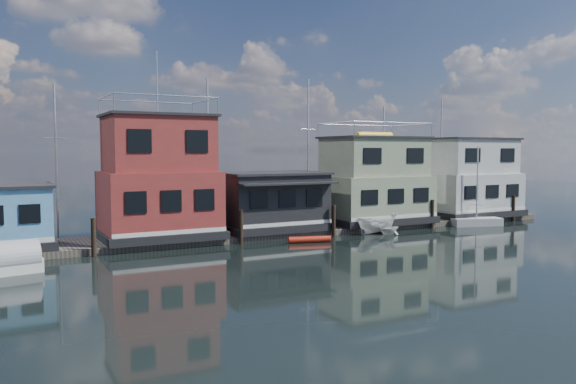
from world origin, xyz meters
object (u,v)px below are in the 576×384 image
houseboat_white (467,179)px  red_kayak (309,239)px  houseboat_dark (271,201)px  houseboat_green (374,182)px  houseboat_red (159,180)px  motorboat (377,224)px  day_sailer (476,221)px  dinghy_white (389,228)px

houseboat_white → red_kayak: 19.11m
houseboat_dark → houseboat_green: bearing=0.1°
houseboat_red → motorboat: bearing=-11.4°
day_sailer → houseboat_red: bearing=-170.4°
red_kayak → houseboat_white: bearing=27.8°
houseboat_red → motorboat: 15.76m
houseboat_dark → red_kayak: bearing=-81.0°
dinghy_white → motorboat: size_ratio=0.52×
houseboat_green → dinghy_white: size_ratio=4.56×
houseboat_red → red_kayak: (8.68, -4.32, -3.90)m
houseboat_dark → dinghy_white: houseboat_dark is taller
houseboat_red → red_kayak: 10.45m
dinghy_white → day_sailer: bearing=-90.5°
dinghy_white → motorboat: motorboat is taller
houseboat_red → houseboat_white: size_ratio=1.41×
houseboat_dark → red_kayak: (0.68, -4.30, -2.21)m
dinghy_white → houseboat_white: bearing=-74.6°
houseboat_dark → day_sailer: (16.57, -3.39, -2.03)m
houseboat_red → houseboat_dark: size_ratio=1.60×
houseboat_red → motorboat: houseboat_red is taller
motorboat → red_kayak: size_ratio=1.25×
houseboat_white → dinghy_white: (-11.47, -3.82, -3.05)m
houseboat_green → red_kayak: bearing=-152.6°
houseboat_white → red_kayak: size_ratio=2.98×
houseboat_dark → motorboat: 7.89m
houseboat_red → houseboat_green: 17.01m
houseboat_white → red_kayak: (-18.32, -4.32, -3.33)m
houseboat_white → day_sailer: size_ratio=1.34×
houseboat_white → day_sailer: bearing=-125.4°
houseboat_red → red_kayak: size_ratio=4.21×
houseboat_dark → motorboat: bearing=-23.2°
motorboat → day_sailer: bearing=-96.6°
dinghy_white → red_kayak: dinghy_white is taller
houseboat_red → houseboat_dark: 8.18m
day_sailer → dinghy_white: (-9.04, -0.41, 0.10)m
houseboat_red → houseboat_dark: houseboat_red is taller
day_sailer → motorboat: size_ratio=1.79×
houseboat_red → houseboat_white: bearing=0.0°
red_kayak → dinghy_white: bearing=18.7°
houseboat_green → motorboat: bearing=-122.2°
houseboat_dark → houseboat_red: bearing=179.9°
houseboat_green → dinghy_white: 5.12m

